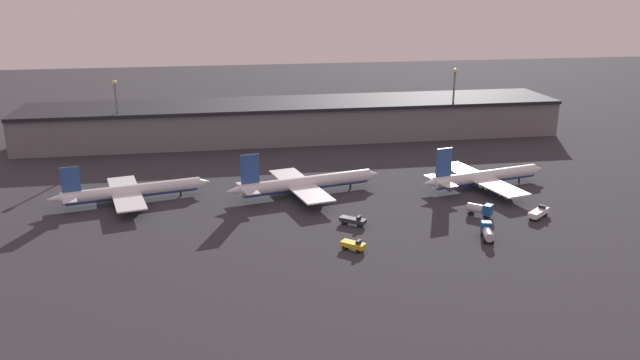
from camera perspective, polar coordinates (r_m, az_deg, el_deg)
The scene contains 12 objects.
ground at distance 150.82m, azimuth 2.11°, elevation -3.85°, with size 600.00×600.00×0.00m, color #2D2D33.
terminal_building at distance 230.35m, azimuth -2.19°, elevation 5.52°, with size 193.26×28.88×13.40m.
airplane_0 at distance 170.37m, azimuth -16.92°, elevation -1.01°, with size 41.33×30.11×11.24m.
airplane_1 at distance 168.79m, azimuth -1.41°, elevation -0.32°, with size 44.15×31.86×12.90m.
airplane_2 at distance 180.63m, azimuth 14.77°, elevation 0.27°, with size 40.23×34.17×12.75m.
service_vehicle_0 at distance 148.62m, azimuth 3.04°, elevation -3.71°, with size 6.30×5.49×2.53m.
service_vehicle_1 at distance 145.25m, azimuth 15.05°, elevation -4.60°, with size 3.86×6.92×3.38m.
service_vehicle_2 at distance 162.12m, azimuth 19.36°, elevation -2.83°, with size 7.18×6.31×2.77m.
service_vehicle_3 at distance 135.22m, azimuth 3.08°, elevation -5.95°, with size 5.47×5.18×2.59m.
service_vehicle_4 at distance 158.78m, azimuth 14.41°, elevation -2.59°, with size 6.03×5.91×3.35m.
lamp_post_0 at distance 219.18m, azimuth -18.10°, elevation 6.40°, with size 1.80×1.80×24.48m.
lamp_post_1 at distance 232.68m, azimuth 12.12°, elevation 7.66°, with size 1.80×1.80×25.69m.
Camera 1 is at (-28.74, -137.25, 55.54)m, focal length 35.00 mm.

